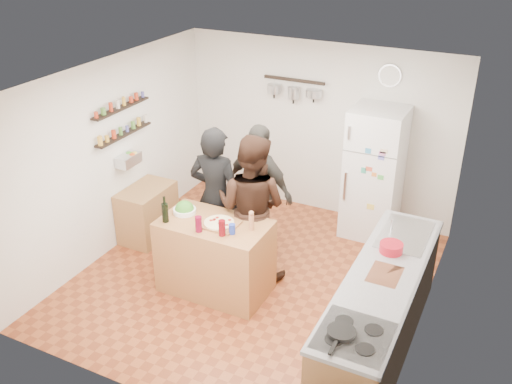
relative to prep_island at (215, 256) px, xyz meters
The scene contains 26 objects.
room_shell 1.14m from the prep_island, 68.55° to the left, with size 4.20×4.20×4.20m.
prep_island is the anchor object (origin of this frame).
pizza_board 0.47m from the prep_island, 14.04° to the right, with size 0.42×0.34×0.02m, color brown.
pizza 0.49m from the prep_island, 14.04° to the right, with size 0.34×0.34×0.02m, color beige.
salad_bowl 0.64m from the prep_island, behind, with size 0.27×0.27×0.05m, color white.
wine_bottle 0.79m from the prep_island, 156.25° to the right, with size 0.07×0.07×0.23m, color black.
wine_glass_near 0.60m from the prep_island, 101.77° to the right, with size 0.08×0.08×0.18m, color #5F0820.
wine_glass_far 0.62m from the prep_island, 42.27° to the right, with size 0.08×0.08×0.18m, color #5A070E.
pepper_mill 0.71m from the prep_island, ahead, with size 0.06×0.06×0.19m, color #AB6E48.
salt_canister 0.61m from the prep_island, 21.80° to the right, with size 0.07×0.07×0.12m, color #1B3099.
person_left 0.77m from the prep_island, 117.97° to the left, with size 0.67×0.44×1.82m, color black.
person_center 0.72m from the prep_island, 66.26° to the left, with size 0.89×0.69×1.83m, color black.
person_back 1.12m from the prep_island, 86.57° to the left, with size 1.02×0.42×1.74m, color #2E2D29.
counter_run 2.01m from the prep_island, ahead, with size 0.63×2.63×0.90m, color #9E7042.
stove_top 2.34m from the prep_island, 29.46° to the right, with size 0.60×0.62×0.02m, color white.
skillet 2.28m from the prep_island, 31.67° to the right, with size 0.24×0.24×0.05m, color black.
sink 2.16m from the prep_island, 18.57° to the left, with size 0.50×0.80×0.03m, color silver.
cutting_board 2.06m from the prep_island, ahead, with size 0.30×0.40×0.02m, color brown.
red_bowl 2.03m from the prep_island, ahead, with size 0.24×0.24×0.10m, color #AD1323.
fridge 2.50m from the prep_island, 59.52° to the left, with size 0.70×0.68×1.80m, color white.
wall_clock 3.23m from the prep_island, 63.01° to the left, with size 0.30×0.30×0.03m, color silver.
spice_shelf_lower 2.02m from the prep_island, 160.70° to the left, with size 0.12×1.00×0.03m, color black.
spice_shelf_upper 2.22m from the prep_island, 160.70° to the left, with size 0.12×1.00×0.03m, color black.
produce_basket 1.84m from the prep_island, 160.37° to the left, with size 0.18×0.35×0.14m, color silver.
side_table 1.59m from the prep_island, 155.62° to the left, with size 0.50×0.80×0.73m, color #A67445.
pot_rack 2.80m from the prep_island, 91.25° to the left, with size 0.90×0.04×0.04m, color black.
Camera 1 is at (2.60, -5.17, 4.11)m, focal length 40.00 mm.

